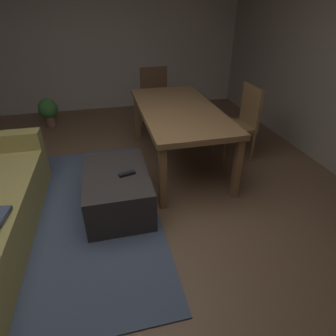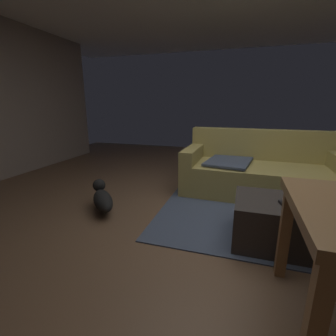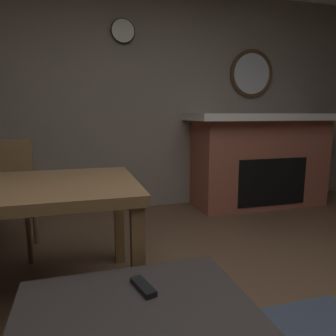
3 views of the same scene
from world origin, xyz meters
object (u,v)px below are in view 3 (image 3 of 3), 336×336
Objects in this scene: round_wall_mirror at (252,74)px; fireplace at (260,160)px; wall_clock at (123,31)px; dining_chair_south at (4,190)px; tv_remote at (143,287)px.

fireplace is at bearing 90.00° from round_wall_mirror.
round_wall_mirror is at bearing -180.00° from wall_clock.
fireplace reaches higher than dining_chair_south.
tv_remote is 2.98m from wall_clock.
dining_chair_south is (2.77, 0.63, -0.05)m from fireplace.
round_wall_mirror is 0.65× the size of dining_chair_south.
wall_clock is at bearing -111.81° from tv_remote.
fireplace is 2.21m from wall_clock.
round_wall_mirror is 2.21× the size of wall_clock.
round_wall_mirror reaches higher than fireplace.
wall_clock is (-1.14, -0.91, 1.52)m from dining_chair_south.
tv_remote is 0.17× the size of dining_chair_south.
wall_clock is (1.63, 0.00, 0.40)m from round_wall_mirror.
round_wall_mirror is 1.68m from wall_clock.
round_wall_mirror is at bearing -90.00° from fireplace.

